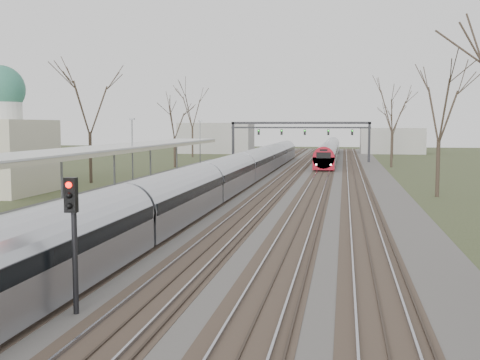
{
  "coord_description": "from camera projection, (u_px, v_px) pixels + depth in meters",
  "views": [
    {
      "loc": [
        6.88,
        -6.01,
        5.58
      ],
      "look_at": [
        0.19,
        32.51,
        2.0
      ],
      "focal_mm": 45.0,
      "sensor_mm": 36.0,
      "label": 1
    }
  ],
  "objects": [
    {
      "name": "canopy",
      "position": [
        108.0,
        149.0,
        41.12
      ],
      "size": [
        4.1,
        50.0,
        3.11
      ],
      "color": "slate",
      "rests_on": "platform"
    },
    {
      "name": "tree_west_far",
      "position": [
        89.0,
        99.0,
        56.84
      ],
      "size": [
        5.5,
        5.5,
        11.33
      ],
      "color": "#2D231C",
      "rests_on": "ground"
    },
    {
      "name": "track_bed",
      "position": [
        278.0,
        179.0,
        61.49
      ],
      "size": [
        24.0,
        160.0,
        0.22
      ],
      "color": "#474442",
      "rests_on": "ground"
    },
    {
      "name": "platform",
      "position": [
        132.0,
        192.0,
        45.87
      ],
      "size": [
        3.5,
        69.0,
        1.0
      ],
      "primitive_type": "cube",
      "color": "#9E9B93",
      "rests_on": "ground"
    },
    {
      "name": "train_near",
      "position": [
        241.0,
        169.0,
        55.63
      ],
      "size": [
        2.62,
        90.21,
        3.05
      ],
      "color": "#989AA1",
      "rests_on": "ground"
    },
    {
      "name": "train_far",
      "position": [
        330.0,
        150.0,
        99.77
      ],
      "size": [
        2.62,
        60.21,
        3.05
      ],
      "color": "#989AA1",
      "rests_on": "ground"
    },
    {
      "name": "tree_east_far",
      "position": [
        440.0,
        103.0,
        45.73
      ],
      "size": [
        5.0,
        5.0,
        10.3
      ],
      "color": "#2D231C",
      "rests_on": "ground"
    },
    {
      "name": "signal_gantry",
      "position": [
        300.0,
        130.0,
        90.46
      ],
      "size": [
        21.0,
        0.59,
        6.08
      ],
      "color": "black",
      "rests_on": "ground"
    },
    {
      "name": "signal_post",
      "position": [
        73.0,
        225.0,
        17.21
      ],
      "size": [
        0.35,
        0.45,
        4.1
      ],
      "color": "black",
      "rests_on": "ground"
    }
  ]
}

